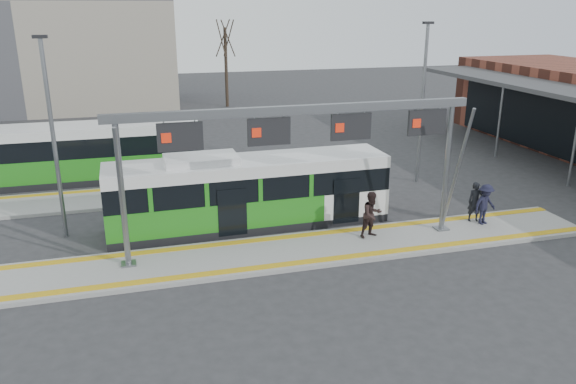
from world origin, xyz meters
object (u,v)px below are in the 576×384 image
object	(u,v)px
passenger_b	(372,215)
hero_bus	(249,193)
passenger_c	(485,204)
passenger_a	(475,202)
gantry	(302,136)

from	to	relation	value
passenger_b	hero_bus	bearing A→B (deg)	131.99
passenger_c	passenger_b	bearing A→B (deg)	165.61
hero_bus	passenger_a	distance (m)	9.26
gantry	passenger_a	xyz separation A→B (m)	(7.60, 0.50, -3.33)
gantry	passenger_b	bearing A→B (deg)	1.81
passenger_a	passenger_b	xyz separation A→B (m)	(-4.75, -0.41, 0.08)
gantry	passenger_c	bearing A→B (deg)	0.76
gantry	hero_bus	size ratio (longest dim) A/B	1.15
passenger_a	passenger_c	world-z (taller)	passenger_c
gantry	passenger_c	world-z (taller)	gantry
hero_bus	passenger_a	size ratio (longest dim) A/B	6.84
passenger_c	gantry	bearing A→B (deg)	166.22
hero_bus	passenger_b	bearing A→B (deg)	-34.26
passenger_b	passenger_a	bearing A→B (deg)	-9.60
gantry	passenger_c	size ratio (longest dim) A/B	7.78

